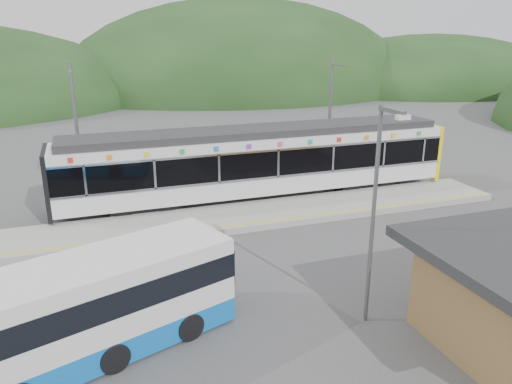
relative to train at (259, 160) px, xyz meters
name	(u,v)px	position (x,y,z in m)	size (l,w,h in m)	color
ground	(269,247)	(-1.67, -6.00, -2.06)	(120.00, 120.00, 0.00)	#4C4C4F
hills	(341,193)	(4.52, -0.71, -2.06)	(146.00, 149.00, 26.00)	#1E3D19
platform	(244,216)	(-1.67, -2.70, -1.91)	(26.00, 3.20, 0.30)	#9E9E99
yellow_line	(253,223)	(-1.67, -4.00, -1.76)	(26.00, 0.10, 0.01)	yellow
train	(259,160)	(0.00, 0.00, 0.00)	(20.44, 3.01, 3.74)	black
catenary_mast_west	(77,131)	(-8.67, 2.56, 1.58)	(0.18, 1.80, 7.00)	slate
catenary_mast_east	(330,116)	(5.33, 2.56, 1.58)	(0.18, 1.80, 7.00)	slate
bus	(50,325)	(-9.67, -11.37, -0.75)	(10.16, 5.50, 2.72)	blue
lamp_post	(377,200)	(-0.81, -12.13, 1.84)	(0.35, 1.14, 6.57)	slate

